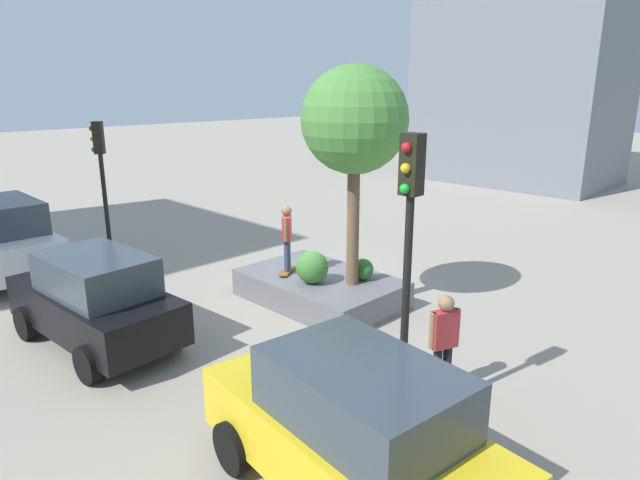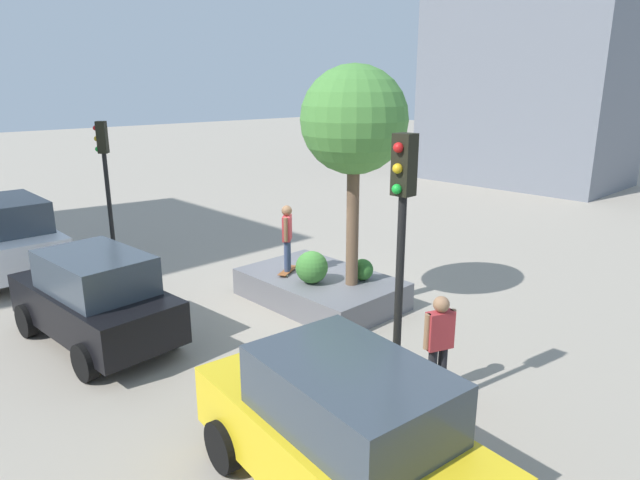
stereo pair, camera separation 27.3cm
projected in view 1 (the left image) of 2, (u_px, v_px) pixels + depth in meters
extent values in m
plane|color=#9E9384|center=(303.00, 299.00, 13.62)|extent=(120.00, 120.00, 0.00)
cube|color=slate|center=(320.00, 289.00, 13.37)|extent=(3.80, 2.45, 0.66)
cylinder|color=brown|center=(353.00, 219.00, 12.34)|extent=(0.28, 0.28, 3.08)
sphere|color=#4C8C3D|center=(355.00, 120.00, 11.75)|extent=(2.33, 2.33, 2.33)
sphere|color=#3D7A33|center=(312.00, 267.00, 12.72)|extent=(0.76, 0.76, 0.76)
sphere|color=#2D6628|center=(363.00, 269.00, 12.96)|extent=(0.51, 0.51, 0.51)
cube|color=brown|center=(288.00, 271.00, 13.46)|extent=(0.55, 0.81, 0.02)
sphere|color=beige|center=(287.00, 276.00, 13.21)|extent=(0.06, 0.06, 0.06)
sphere|color=beige|center=(280.00, 275.00, 13.26)|extent=(0.06, 0.06, 0.06)
sphere|color=beige|center=(294.00, 269.00, 13.68)|extent=(0.06, 0.06, 0.06)
sphere|color=beige|center=(288.00, 268.00, 13.73)|extent=(0.06, 0.06, 0.06)
cylinder|color=navy|center=(288.00, 254.00, 13.44)|extent=(0.14, 0.14, 0.77)
cylinder|color=navy|center=(287.00, 256.00, 13.26)|extent=(0.14, 0.14, 0.77)
cube|color=#B23338|center=(287.00, 228.00, 13.16)|extent=(0.43, 0.45, 0.60)
cylinder|color=brown|center=(288.00, 225.00, 13.38)|extent=(0.09, 0.09, 0.57)
cylinder|color=brown|center=(286.00, 230.00, 12.94)|extent=(0.09, 0.09, 0.57)
sphere|color=brown|center=(287.00, 211.00, 13.05)|extent=(0.25, 0.25, 0.25)
cube|color=gold|center=(349.00, 444.00, 6.85)|extent=(4.45, 2.25, 0.86)
cube|color=#38424C|center=(362.00, 393.00, 6.47)|extent=(2.55, 1.83, 0.77)
cylinder|color=black|center=(232.00, 447.00, 7.46)|extent=(0.75, 0.29, 0.73)
cylinder|color=black|center=(334.00, 401.00, 8.54)|extent=(0.75, 0.29, 0.73)
cube|color=black|center=(95.00, 309.00, 11.04)|extent=(4.27, 2.03, 0.83)
cube|color=#38424C|center=(96.00, 274.00, 10.70)|extent=(2.43, 1.69, 0.75)
cylinder|color=black|center=(25.00, 323.00, 11.37)|extent=(0.72, 0.26, 0.71)
cylinder|color=black|center=(105.00, 299.00, 12.63)|extent=(0.72, 0.26, 0.71)
cylinder|color=black|center=(88.00, 365.00, 9.68)|extent=(0.72, 0.26, 0.71)
cylinder|color=black|center=(172.00, 332.00, 10.95)|extent=(0.72, 0.26, 0.71)
cube|color=white|center=(2.00, 246.00, 15.03)|extent=(4.67, 2.02, 0.93)
cube|color=#38424C|center=(0.00, 216.00, 14.63)|extent=(2.62, 1.76, 0.83)
cylinder|color=black|center=(26.00, 244.00, 16.83)|extent=(0.79, 0.24, 0.79)
cylinder|color=black|center=(61.00, 267.00, 14.78)|extent=(0.79, 0.24, 0.79)
cylinder|color=black|center=(107.00, 214.00, 15.21)|extent=(0.12, 0.12, 3.32)
cube|color=black|center=(98.00, 138.00, 14.64)|extent=(0.37, 0.36, 0.85)
sphere|color=red|center=(92.00, 128.00, 14.56)|extent=(0.14, 0.14, 0.14)
sphere|color=gold|center=(93.00, 139.00, 14.64)|extent=(0.14, 0.14, 0.14)
sphere|color=green|center=(94.00, 150.00, 14.71)|extent=(0.14, 0.14, 0.14)
cylinder|color=black|center=(405.00, 316.00, 8.12)|extent=(0.12, 0.12, 3.62)
cube|color=black|center=(412.00, 165.00, 7.52)|extent=(0.29, 0.25, 0.85)
sphere|color=red|center=(406.00, 147.00, 7.35)|extent=(0.14, 0.14, 0.14)
sphere|color=gold|center=(406.00, 168.00, 7.42)|extent=(0.14, 0.14, 0.14)
sphere|color=green|center=(405.00, 189.00, 7.50)|extent=(0.14, 0.14, 0.14)
cylinder|color=black|center=(437.00, 370.00, 9.36)|extent=(0.15, 0.15, 0.84)
cylinder|color=black|center=(447.00, 368.00, 9.44)|extent=(0.15, 0.15, 0.84)
cube|color=#B23338|center=(444.00, 329.00, 9.19)|extent=(0.36, 0.51, 0.66)
cylinder|color=#9E7251|center=(432.00, 331.00, 9.09)|extent=(0.10, 0.10, 0.62)
cylinder|color=#9E7251|center=(457.00, 326.00, 9.29)|extent=(0.10, 0.10, 0.62)
sphere|color=#9E7251|center=(446.00, 303.00, 9.07)|extent=(0.27, 0.27, 0.27)
cube|color=slate|center=(527.00, 11.00, 28.13)|extent=(9.84, 6.43, 17.45)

